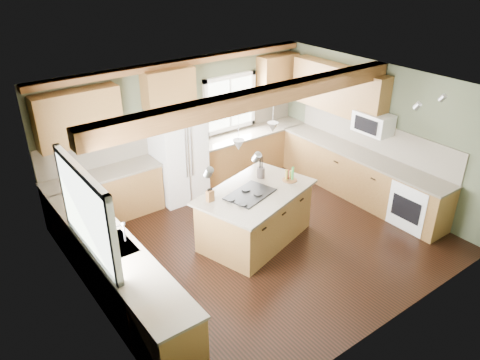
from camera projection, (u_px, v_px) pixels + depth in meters
floor at (260, 240)px, 7.92m from camera, size 5.60×5.60×0.00m
ceiling at (264, 91)px, 6.73m from camera, size 5.60×5.60×0.00m
wall_back at (181, 126)px, 9.11m from camera, size 5.60×0.00×5.60m
wall_left at (88, 231)px, 5.84m from camera, size 0.00×5.00×5.00m
wall_right at (377, 132)px, 8.81m from camera, size 0.00×5.00×5.00m
ceiling_beam at (259, 98)px, 6.86m from camera, size 5.55×0.26×0.26m
soffit_trim at (180, 63)px, 8.46m from camera, size 5.55×0.20×0.10m
backsplash_back at (182, 130)px, 9.14m from camera, size 5.58×0.03×0.58m
backsplash_right at (374, 136)px, 8.88m from camera, size 0.03×3.70×0.58m
base_cab_back_left at (105, 197)px, 8.34m from camera, size 2.02×0.60×0.88m
counter_back_left at (102, 174)px, 8.13m from camera, size 2.06×0.64×0.04m
base_cab_back_right at (250, 153)px, 10.08m from camera, size 2.62×0.60×0.88m
counter_back_right at (250, 133)px, 9.87m from camera, size 2.66×0.64×0.04m
base_cab_left at (117, 274)px, 6.43m from camera, size 0.60×3.70×0.88m
counter_left at (113, 247)px, 6.22m from camera, size 0.64×3.74×0.04m
base_cab_right at (359, 176)px, 9.08m from camera, size 0.60×3.70×0.88m
counter_right at (362, 155)px, 8.87m from camera, size 0.64×3.74×0.04m
upper_cab_back_left at (78, 118)px, 7.63m from camera, size 1.40×0.35×0.90m
upper_cab_over_fridge at (169, 88)px, 8.43m from camera, size 0.96×0.35×0.70m
upper_cab_right at (338, 89)px, 9.06m from camera, size 0.35×2.20×0.90m
upper_cab_back_corner at (277, 76)px, 9.90m from camera, size 0.90×0.35×0.90m
window_left at (85, 212)px, 5.77m from camera, size 0.04×1.60×1.05m
window_back at (229, 103)px, 9.59m from camera, size 1.10×0.04×1.00m
sink at (113, 247)px, 6.22m from camera, size 0.50×0.65×0.03m
faucet at (124, 233)px, 6.25m from camera, size 0.02×0.02×0.28m
dishwasher at (163, 331)px, 5.52m from camera, size 0.60×0.60×0.84m
oven at (416, 204)px, 8.16m from camera, size 0.60×0.72×0.84m
microwave at (373, 123)px, 8.54m from camera, size 0.40×0.70×0.38m
pendant_left at (239, 145)px, 6.79m from camera, size 0.18×0.18×0.16m
pendant_right at (273, 127)px, 7.43m from camera, size 0.18×0.18×0.16m
refrigerator at (179, 155)px, 8.86m from camera, size 0.90×0.74×1.80m
island at (255, 216)px, 7.77m from camera, size 2.03×1.55×0.88m
island_top at (255, 192)px, 7.56m from camera, size 2.18×1.70×0.04m
cooktop at (250, 194)px, 7.44m from camera, size 0.89×0.72×0.02m
knife_block at (210, 196)px, 7.22m from camera, size 0.11×0.09×0.18m
utensil_crock at (261, 173)px, 7.94m from camera, size 0.13×0.13×0.18m
bottle_tray at (290, 174)px, 7.83m from camera, size 0.34×0.34×0.23m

